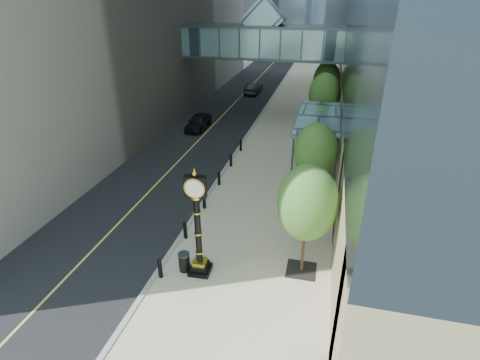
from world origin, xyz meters
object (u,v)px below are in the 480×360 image
at_px(street_clock, 198,231).
at_px(trash_bin, 184,262).
at_px(pedestrian, 300,202).
at_px(car_near, 198,122).
at_px(car_far, 253,88).

distance_m(street_clock, trash_bin, 1.97).
height_order(pedestrian, car_near, pedestrian).
distance_m(street_clock, car_near, 21.15).
distance_m(car_near, car_far, 15.50).
height_order(pedestrian, car_far, pedestrian).
xyz_separation_m(trash_bin, pedestrian, (4.81, 6.52, 0.31)).
bearing_deg(car_far, car_near, 85.62).
xyz_separation_m(trash_bin, car_far, (-3.97, 35.30, 0.21)).
distance_m(trash_bin, pedestrian, 8.11).
height_order(trash_bin, pedestrian, pedestrian).
bearing_deg(street_clock, car_far, 94.85).
distance_m(street_clock, pedestrian, 7.77).
xyz_separation_m(pedestrian, car_near, (-11.05, 13.45, -0.07)).
xyz_separation_m(street_clock, car_near, (-6.99, 19.90, -1.59)).
height_order(street_clock, car_near, street_clock).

